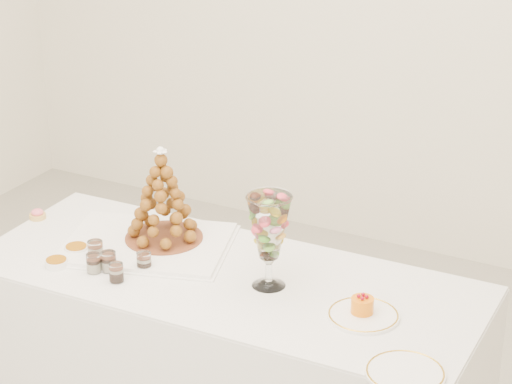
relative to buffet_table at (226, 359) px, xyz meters
The scene contains 15 objects.
buffet_table is the anchor object (origin of this frame).
lace_tray 0.51m from the buffet_table, behind, with size 0.58×0.43×0.02m, color white.
macaron_vase 0.58m from the buffet_table, ahead, with size 0.15×0.15×0.33m.
cake_plate 0.63m from the buffet_table, ahead, with size 0.23×0.23×0.01m, color white.
spare_plate 0.88m from the buffet_table, 20.51° to the right, with size 0.23×0.23×0.01m, color white.
pink_tart 0.94m from the buffet_table, behind, with size 0.06×0.06×0.04m.
verrine_a 0.61m from the buffet_table, 165.80° to the right, with size 0.05×0.05×0.07m, color white.
verrine_b 0.55m from the buffet_table, 156.71° to the right, with size 0.05×0.05×0.07m, color white.
verrine_c 0.47m from the buffet_table, 158.70° to the right, with size 0.05×0.05×0.07m, color white.
verrine_d 0.59m from the buffet_table, 154.99° to the right, with size 0.05×0.05×0.07m, color white.
verrine_e 0.53m from the buffet_table, 145.26° to the right, with size 0.05×0.05×0.07m, color white.
ramekin_back 0.67m from the buffet_table, 169.38° to the right, with size 0.08×0.08×0.03m, color white.
ramekin_front 0.69m from the buffet_table, 158.38° to the right, with size 0.08×0.08×0.02m, color white.
croquembouche 0.63m from the buffet_table, 160.53° to the left, with size 0.29×0.29×0.36m.
mousse_cake 0.64m from the buffet_table, ahead, with size 0.07×0.07×0.06m.
Camera 1 is at (1.54, -2.46, 2.30)m, focal length 70.00 mm.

